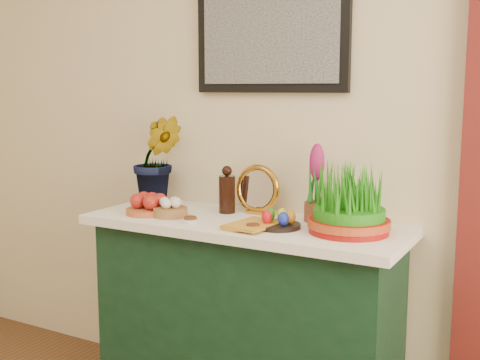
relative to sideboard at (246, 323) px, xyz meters
name	(u,v)px	position (x,y,z in m)	size (l,w,h in m)	color
sideboard	(246,323)	(0.00, 0.00, 0.00)	(1.30, 0.45, 0.85)	#133621
tablecloth	(246,224)	(0.00, 0.00, 0.45)	(1.40, 0.55, 0.04)	white
hyacinth_green	(157,145)	(-0.56, 0.12, 0.75)	(0.29, 0.24, 0.57)	#1D7D1F
apple_bowl	(147,205)	(-0.44, -0.11, 0.50)	(0.25, 0.25, 0.10)	#B0552E
garlic_basket	(170,209)	(-0.32, -0.10, 0.50)	(0.18, 0.18, 0.08)	olive
vinegar_cruet	(227,192)	(-0.15, 0.09, 0.56)	(0.07, 0.07, 0.22)	black
mirror	(257,190)	(-0.02, 0.15, 0.57)	(0.22, 0.07, 0.22)	#BD8327
book	(237,222)	(0.02, -0.11, 0.48)	(0.15, 0.22, 0.03)	gold
spice_dish_left	(190,220)	(-0.17, -0.17, 0.48)	(0.07, 0.07, 0.03)	silver
spice_dish_right	(253,227)	(0.12, -0.16, 0.48)	(0.07, 0.07, 0.03)	silver
egg_plate	(278,221)	(0.19, -0.07, 0.49)	(0.21, 0.21, 0.08)	black
hyacinth_pink	(317,187)	(0.27, 0.12, 0.61)	(0.10, 0.10, 0.33)	brown
wheatgrass_sabzeh	(349,204)	(0.46, -0.01, 0.58)	(0.32, 0.32, 0.26)	maroon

